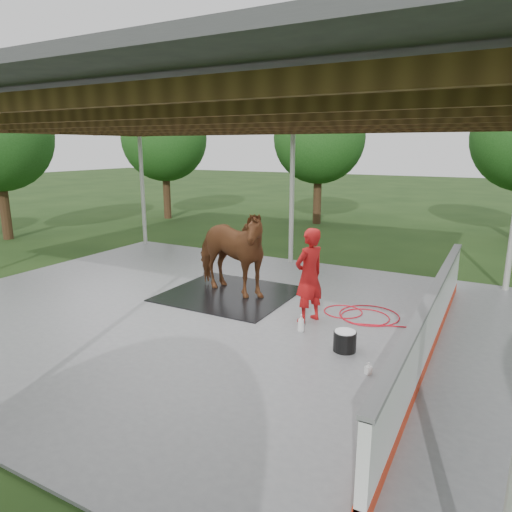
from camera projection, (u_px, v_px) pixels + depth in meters
The scene contains 12 objects.
ground at pixel (200, 312), 9.69m from camera, with size 100.00×100.00×0.00m, color #1E3814.
concrete_slab at pixel (200, 311), 9.69m from camera, with size 12.00×10.00×0.05m, color slate.
pavilion_structure at pixel (194, 118), 8.77m from camera, with size 12.60×10.60×4.05m.
dasher_board at pixel (430, 326), 7.42m from camera, with size 0.16×8.00×1.15m.
tree_belt at pixel (231, 129), 9.44m from camera, with size 28.00×28.00×5.80m.
rubber_mat at pixel (229, 294), 10.71m from camera, with size 2.85×2.67×0.02m, color black.
horse at pixel (229, 252), 10.47m from camera, with size 1.09×2.39×2.02m, color brown.
handler at pixel (309, 275), 8.87m from camera, with size 0.68×0.45×1.88m, color #AD1213.
wash_bucket at pixel (345, 341), 7.71m from camera, with size 0.39×0.39×0.36m.
soap_bottle_a at pixel (301, 323), 8.51m from camera, with size 0.13×0.13×0.34m, color silver.
soap_bottle_b at pixel (368, 368), 6.94m from camera, with size 0.09×0.09×0.19m, color #338CD8.
hose_coil at pixel (363, 315), 9.36m from camera, with size 2.12×1.24×0.02m.
Camera 1 is at (5.42, -7.46, 3.43)m, focal length 32.00 mm.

